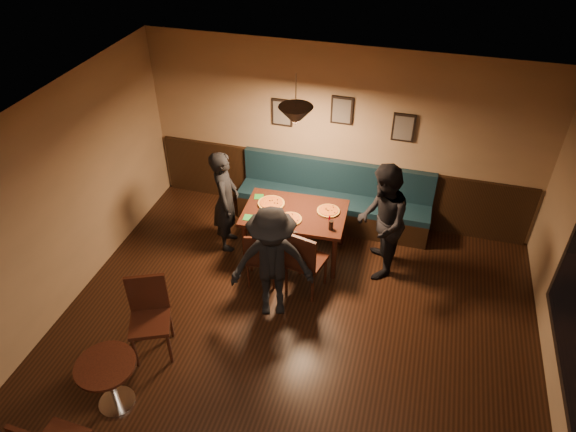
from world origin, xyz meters
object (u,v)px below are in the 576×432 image
object	(u,v)px
booth_bench	(333,197)
diner_right	(382,222)
chair_near_right	(306,259)
cafe_table	(111,384)
cafe_chair_far	(150,321)
chair_near_left	(262,255)
dining_table	(295,233)
diner_left	(226,201)
diner_front	(272,264)
tabasco_bottle	(330,218)
soda_glass	(331,225)

from	to	relation	value
booth_bench	diner_right	bearing A→B (deg)	-47.24
chair_near_right	cafe_table	size ratio (longest dim) A/B	1.55
cafe_table	cafe_chair_far	size ratio (longest dim) A/B	0.64
chair_near_left	chair_near_right	xyz separation A→B (m)	(0.63, 0.01, 0.07)
dining_table	diner_right	size ratio (longest dim) A/B	0.84
dining_table	chair_near_right	world-z (taller)	chair_near_right
chair_near_right	cafe_chair_far	size ratio (longest dim) A/B	1.00
diner_left	diner_front	distance (m)	1.54
chair_near_right	diner_right	bearing A→B (deg)	49.09
diner_right	cafe_chair_far	world-z (taller)	diner_right
diner_left	cafe_chair_far	size ratio (longest dim) A/B	1.53
tabasco_bottle	diner_front	bearing A→B (deg)	-114.04
cafe_chair_far	cafe_table	bearing A→B (deg)	59.98
diner_left	tabasco_bottle	world-z (taller)	diner_left
soda_glass	tabasco_bottle	size ratio (longest dim) A/B	1.29
dining_table	soda_glass	xyz separation A→B (m)	(0.57, -0.25, 0.46)
diner_left	chair_near_right	bearing A→B (deg)	-128.91
booth_bench	dining_table	size ratio (longest dim) A/B	2.08
diner_right	cafe_table	bearing A→B (deg)	-46.64
chair_near_left	diner_front	size ratio (longest dim) A/B	0.56
chair_near_left	cafe_chair_far	bearing A→B (deg)	-132.21
tabasco_bottle	cafe_table	distance (m)	3.42
dining_table	cafe_chair_far	size ratio (longest dim) A/B	1.38
cafe_chair_far	diner_left	bearing A→B (deg)	-117.48
diner_left	diner_right	distance (m)	2.24
chair_near_left	chair_near_right	size ratio (longest dim) A/B	0.87
dining_table	soda_glass	size ratio (longest dim) A/B	10.45
booth_bench	diner_right	xyz separation A→B (m)	(0.84, -0.90, 0.36)
booth_bench	diner_right	size ratio (longest dim) A/B	1.75
dining_table	diner_front	xyz separation A→B (m)	(0.03, -1.17, 0.42)
booth_bench	cafe_table	distance (m)	4.18
tabasco_bottle	cafe_chair_far	xyz separation A→B (m)	(-1.67, -2.12, -0.30)
diner_left	cafe_table	distance (m)	2.97
soda_glass	diner_front	bearing A→B (deg)	-120.68
diner_left	chair_near_left	bearing A→B (deg)	-144.83
dining_table	chair_near_right	bearing A→B (deg)	-65.26
booth_bench	cafe_table	bearing A→B (deg)	-112.69
diner_right	soda_glass	distance (m)	0.69
diner_left	cafe_chair_far	xyz separation A→B (m)	(-0.12, -2.16, -0.28)
dining_table	diner_right	world-z (taller)	diner_right
diner_left	tabasco_bottle	xyz separation A→B (m)	(1.54, -0.03, 0.03)
dining_table	diner_left	size ratio (longest dim) A/B	0.91
chair_near_right	cafe_table	world-z (taller)	chair_near_right
chair_near_left	dining_table	bearing A→B (deg)	53.90
booth_bench	cafe_chair_far	size ratio (longest dim) A/B	2.88
diner_front	soda_glass	bearing A→B (deg)	41.31
diner_front	tabasco_bottle	xyz separation A→B (m)	(0.49, 1.10, 0.02)
diner_right	diner_front	size ratio (longest dim) A/B	1.06
dining_table	diner_front	world-z (taller)	diner_front
chair_near_left	tabasco_bottle	world-z (taller)	chair_near_left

